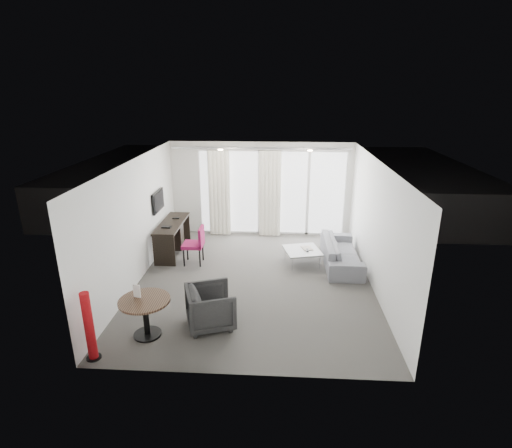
# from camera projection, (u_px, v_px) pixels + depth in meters

# --- Properties ---
(floor) EXTENTS (5.00, 6.00, 0.00)m
(floor) POSITION_uv_depth(u_px,v_px,m) (254.00, 281.00, 8.70)
(floor) COLOR #494742
(floor) RESTS_ON ground
(ceiling) EXTENTS (5.00, 6.00, 0.00)m
(ceiling) POSITION_uv_depth(u_px,v_px,m) (254.00, 162.00, 7.84)
(ceiling) COLOR white
(ceiling) RESTS_ON ground
(wall_left) EXTENTS (0.00, 6.00, 2.60)m
(wall_left) POSITION_uv_depth(u_px,v_px,m) (136.00, 222.00, 8.41)
(wall_left) COLOR silver
(wall_left) RESTS_ON ground
(wall_right) EXTENTS (0.00, 6.00, 2.60)m
(wall_right) POSITION_uv_depth(u_px,v_px,m) (377.00, 227.00, 8.13)
(wall_right) COLOR silver
(wall_right) RESTS_ON ground
(wall_front) EXTENTS (5.00, 0.00, 2.60)m
(wall_front) POSITION_uv_depth(u_px,v_px,m) (240.00, 297.00, 5.44)
(wall_front) COLOR silver
(wall_front) RESTS_ON ground
(window_panel) EXTENTS (4.00, 0.02, 2.38)m
(window_panel) POSITION_uv_depth(u_px,v_px,m) (272.00, 193.00, 11.10)
(window_panel) COLOR white
(window_panel) RESTS_ON ground
(window_frame) EXTENTS (4.10, 0.06, 2.44)m
(window_frame) POSITION_uv_depth(u_px,v_px,m) (272.00, 193.00, 11.09)
(window_frame) COLOR white
(window_frame) RESTS_ON ground
(curtain_left) EXTENTS (0.60, 0.20, 2.38)m
(curtain_left) POSITION_uv_depth(u_px,v_px,m) (219.00, 193.00, 11.03)
(curtain_left) COLOR white
(curtain_left) RESTS_ON ground
(curtain_right) EXTENTS (0.60, 0.20, 2.38)m
(curtain_right) POSITION_uv_depth(u_px,v_px,m) (270.00, 194.00, 10.95)
(curtain_right) COLOR white
(curtain_right) RESTS_ON ground
(curtain_track) EXTENTS (4.80, 0.04, 0.04)m
(curtain_track) POSITION_uv_depth(u_px,v_px,m) (261.00, 148.00, 10.55)
(curtain_track) COLOR #B2B2B7
(curtain_track) RESTS_ON ceiling
(downlight_a) EXTENTS (0.12, 0.12, 0.02)m
(downlight_a) POSITION_uv_depth(u_px,v_px,m) (220.00, 150.00, 9.40)
(downlight_a) COLOR #FFE0B2
(downlight_a) RESTS_ON ceiling
(downlight_b) EXTENTS (0.12, 0.12, 0.02)m
(downlight_b) POSITION_uv_depth(u_px,v_px,m) (310.00, 151.00, 9.29)
(downlight_b) COLOR #FFE0B2
(downlight_b) RESTS_ON ceiling
(desk) EXTENTS (0.54, 1.71, 0.80)m
(desk) POSITION_uv_depth(u_px,v_px,m) (173.00, 238.00, 10.04)
(desk) COLOR black
(desk) RESTS_ON floor
(tv) EXTENTS (0.05, 0.80, 0.50)m
(tv) POSITION_uv_depth(u_px,v_px,m) (158.00, 201.00, 9.76)
(tv) COLOR black
(tv) RESTS_ON wall_left
(desk_chair) EXTENTS (0.50, 0.47, 0.92)m
(desk_chair) POSITION_uv_depth(u_px,v_px,m) (193.00, 245.00, 9.40)
(desk_chair) COLOR #8E1548
(desk_chair) RESTS_ON floor
(round_table) EXTENTS (0.98, 0.98, 0.68)m
(round_table) POSITION_uv_depth(u_px,v_px,m) (146.00, 318.00, 6.70)
(round_table) COLOR #422D1E
(round_table) RESTS_ON floor
(menu_card) EXTENTS (0.13, 0.05, 0.23)m
(menu_card) POSITION_uv_depth(u_px,v_px,m) (137.00, 295.00, 6.65)
(menu_card) COLOR white
(menu_card) RESTS_ON round_table
(red_lamp) EXTENTS (0.29, 0.29, 1.14)m
(red_lamp) POSITION_uv_depth(u_px,v_px,m) (89.00, 326.00, 6.04)
(red_lamp) COLOR #9D0C11
(red_lamp) RESTS_ON floor
(tub_armchair) EXTENTS (1.02, 1.00, 0.74)m
(tub_armchair) POSITION_uv_depth(u_px,v_px,m) (211.00, 307.00, 6.96)
(tub_armchair) COLOR #272727
(tub_armchair) RESTS_ON floor
(coffee_table) EXTENTS (0.97, 0.97, 0.36)m
(coffee_table) POSITION_uv_depth(u_px,v_px,m) (302.00, 257.00, 9.47)
(coffee_table) COLOR gray
(coffee_table) RESTS_ON floor
(remote) EXTENTS (0.05, 0.14, 0.02)m
(remote) POSITION_uv_depth(u_px,v_px,m) (307.00, 251.00, 9.36)
(remote) COLOR black
(remote) RESTS_ON coffee_table
(magazine) EXTENTS (0.31, 0.36, 0.02)m
(magazine) POSITION_uv_depth(u_px,v_px,m) (307.00, 248.00, 9.48)
(magazine) COLOR gray
(magazine) RESTS_ON coffee_table
(sofa) EXTENTS (0.80, 2.04, 0.60)m
(sofa) POSITION_uv_depth(u_px,v_px,m) (341.00, 252.00, 9.42)
(sofa) COLOR slate
(sofa) RESTS_ON floor
(terrace_slab) EXTENTS (5.60, 3.00, 0.12)m
(terrace_slab) POSITION_uv_depth(u_px,v_px,m) (272.00, 218.00, 12.94)
(terrace_slab) COLOR #4D4D50
(terrace_slab) RESTS_ON ground
(rattan_chair_a) EXTENTS (0.59, 0.59, 0.84)m
(rattan_chair_a) POSITION_uv_depth(u_px,v_px,m) (294.00, 211.00, 12.13)
(rattan_chair_a) COLOR brown
(rattan_chair_a) RESTS_ON terrace_slab
(rattan_chair_b) EXTENTS (0.69, 0.69, 0.85)m
(rattan_chair_b) POSITION_uv_depth(u_px,v_px,m) (316.00, 206.00, 12.57)
(rattan_chair_b) COLOR brown
(rattan_chair_b) RESTS_ON terrace_slab
(rattan_table) EXTENTS (0.58, 0.58, 0.46)m
(rattan_table) POSITION_uv_depth(u_px,v_px,m) (308.00, 213.00, 12.59)
(rattan_table) COLOR brown
(rattan_table) RESTS_ON terrace_slab
(balustrade) EXTENTS (5.50, 0.06, 1.05)m
(balustrade) POSITION_uv_depth(u_px,v_px,m) (273.00, 191.00, 14.12)
(balustrade) COLOR #B2B2B7
(balustrade) RESTS_ON terrace_slab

